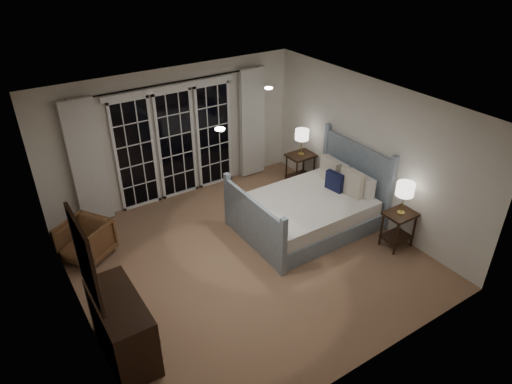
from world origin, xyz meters
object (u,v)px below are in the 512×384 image
bed (309,209)px  armchair (85,241)px  nightstand_left (399,224)px  lamp_right (302,135)px  dresser (123,327)px  nightstand_right (300,165)px  lamp_left (405,190)px

bed → armchair: size_ratio=3.24×
armchair → nightstand_left: bearing=26.5°
lamp_right → armchair: 4.36m
lamp_right → armchair: lamp_right is taller
bed → armchair: bearing=160.6°
armchair → dresser: bearing=-37.2°
bed → nightstand_right: 1.48m
nightstand_left → armchair: nightstand_left is taller
bed → lamp_left: bearing=-56.3°
lamp_right → dresser: lamp_right is taller
nightstand_right → lamp_right: (-0.00, -0.00, 0.65)m
lamp_left → armchair: (-4.35, 2.49, -0.75)m
lamp_right → nightstand_left: bearing=-88.7°
dresser → nightstand_left: bearing=-4.0°
nightstand_left → armchair: 5.01m
nightstand_right → nightstand_left: bearing=-88.7°
lamp_right → armchair: size_ratio=0.75×
lamp_right → bed: bearing=-121.8°
nightstand_left → lamp_right: lamp_right is taller
nightstand_left → bed: bearing=123.7°
lamp_right → lamp_left: bearing=-88.7°
lamp_left → armchair: lamp_left is taller
nightstand_left → lamp_right: 2.60m
lamp_left → dresser: size_ratio=0.46×
dresser → bed: bearing=14.4°
lamp_right → dresser: bearing=-153.6°
lamp_left → lamp_right: bearing=91.3°
armchair → lamp_left: bearing=26.5°
lamp_left → armchair: bearing=150.2°
bed → nightstand_right: size_ratio=3.30×
dresser → armchair: bearing=86.6°
nightstand_left → armchair: bearing=150.2°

